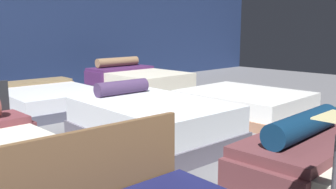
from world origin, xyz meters
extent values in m
cube|color=slate|center=(0.00, 0.00, -0.01)|extent=(18.00, 18.00, 0.02)
cube|color=brown|center=(0.00, -2.27, 0.47)|extent=(1.42, 0.77, 0.09)
cube|color=brown|center=(-0.72, -2.29, 0.29)|extent=(0.11, 0.73, 0.26)
cube|color=brown|center=(0.73, -2.25, 0.29)|extent=(0.11, 0.73, 0.26)
cylinder|color=#0C2B4B|center=(0.00, -2.25, 0.62)|extent=(1.09, 0.25, 0.22)
cube|color=brown|center=(-1.35, 0.49, 0.30)|extent=(0.08, 0.51, 0.26)
cube|color=#565260|center=(0.05, -0.20, 0.11)|extent=(1.55, 2.15, 0.21)
cube|color=silver|center=(0.05, -0.20, 0.38)|extent=(1.49, 2.08, 0.33)
cylinder|color=#3C2B4C|center=(0.08, 0.48, 0.64)|extent=(0.82, 0.24, 0.20)
cube|color=#986A52|center=(2.16, -0.17, 0.08)|extent=(1.68, 2.02, 0.15)
cube|color=white|center=(2.16, -0.17, 0.28)|extent=(1.62, 1.95, 0.26)
cube|color=#4B4C5D|center=(-0.03, 2.62, 0.08)|extent=(1.73, 2.22, 0.16)
cube|color=silver|center=(-0.03, 2.62, 0.27)|extent=(1.66, 2.16, 0.23)
cube|color=olive|center=(0.01, 3.42, 0.41)|extent=(1.63, 0.55, 0.06)
cube|color=olive|center=(0.82, 3.38, 0.27)|extent=(0.08, 0.49, 0.24)
cube|color=#4D595F|center=(2.17, 2.61, 0.11)|extent=(1.51, 2.16, 0.22)
cube|color=silver|center=(2.17, 2.61, 0.37)|extent=(1.45, 2.10, 0.30)
cube|color=#482254|center=(2.16, 3.30, 0.55)|extent=(1.48, 0.72, 0.05)
cube|color=#482254|center=(1.42, 3.30, 0.37)|extent=(0.06, 0.71, 0.31)
cube|color=#482254|center=(2.91, 3.31, 0.37)|extent=(0.06, 0.71, 0.31)
cylinder|color=#8F6D4E|center=(2.16, 3.41, 0.69)|extent=(1.13, 0.21, 0.20)
camera|label=1|loc=(-3.05, -3.69, 1.46)|focal=39.51mm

